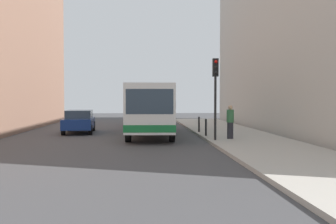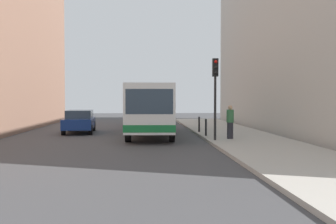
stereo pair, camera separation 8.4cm
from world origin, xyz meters
name	(u,v)px [view 2 (the right image)]	position (x,y,z in m)	size (l,w,h in m)	color
ground_plane	(144,141)	(0.00, 0.00, 0.00)	(80.00, 80.00, 0.00)	#424244
sidewalk	(245,139)	(5.40, 0.00, 0.07)	(4.40, 40.00, 0.15)	#ADA89E
building_right	(324,27)	(11.50, 4.00, 6.81)	(7.00, 32.00, 13.63)	#BCB7AD
bus	(151,107)	(0.44, 3.55, 1.73)	(2.94, 11.11, 3.00)	white
car_beside_bus	(80,121)	(-4.22, 5.28, 0.78)	(2.07, 4.50, 1.48)	navy
car_behind_bus	(146,116)	(0.14, 12.57, 0.78)	(2.09, 4.51, 1.48)	maroon
traffic_light	(215,83)	(3.55, -1.13, 3.01)	(0.28, 0.33, 4.10)	black
bollard_near	(206,127)	(3.45, 1.15, 0.62)	(0.11, 0.11, 0.95)	black
bollard_mid	(199,124)	(3.45, 3.83, 0.62)	(0.11, 0.11, 0.95)	black
pedestrian_near_signal	(230,122)	(4.45, -0.53, 1.02)	(0.38, 0.38, 1.75)	#26262D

